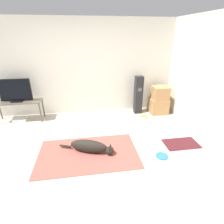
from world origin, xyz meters
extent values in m
plane|color=#BCB29E|center=(0.00, 0.00, 0.00)|extent=(12.00, 12.00, 0.00)
cube|color=beige|center=(0.00, 2.10, 1.27)|extent=(8.00, 0.06, 2.55)
cube|color=beige|center=(2.60, 0.00, 1.27)|extent=(0.06, 8.00, 2.55)
cube|color=#934C42|center=(0.06, 0.02, 0.01)|extent=(1.92, 1.16, 0.01)
ellipsoid|color=black|center=(0.08, 0.08, 0.14)|extent=(0.78, 0.47, 0.26)
sphere|color=black|center=(0.47, -0.07, 0.10)|extent=(0.17, 0.17, 0.17)
cone|color=black|center=(0.49, -0.03, 0.19)|extent=(0.05, 0.05, 0.07)
cone|color=black|center=(0.46, -0.12, 0.19)|extent=(0.05, 0.05, 0.07)
cylinder|color=black|center=(-0.39, 0.25, 0.07)|extent=(0.24, 0.12, 0.04)
cylinder|color=blue|center=(1.45, -0.28, 0.01)|extent=(0.23, 0.23, 0.02)
torus|color=blue|center=(1.45, -0.28, 0.02)|extent=(0.23, 0.23, 0.02)
cube|color=#A87A4C|center=(2.16, 1.69, 0.22)|extent=(0.49, 0.48, 0.43)
cube|color=#A87A4C|center=(2.16, 1.67, 0.61)|extent=(0.43, 0.42, 0.36)
cube|color=black|center=(1.56, 1.79, 0.54)|extent=(0.21, 0.21, 1.09)
cylinder|color=#4C4C51|center=(1.56, 1.68, 0.73)|extent=(0.12, 0.00, 0.12)
cube|color=brown|center=(-1.68, 1.75, 0.54)|extent=(1.18, 0.41, 0.02)
cylinder|color=brown|center=(-1.12, 1.57, 0.26)|extent=(0.04, 0.04, 0.53)
cylinder|color=brown|center=(-2.23, 1.93, 0.26)|extent=(0.04, 0.04, 0.53)
cylinder|color=brown|center=(-1.12, 1.93, 0.26)|extent=(0.04, 0.04, 0.53)
cube|color=black|center=(-1.68, 1.75, 0.56)|extent=(0.27, 0.20, 0.02)
cube|color=black|center=(-1.68, 1.76, 0.85)|extent=(0.77, 0.04, 0.56)
cube|color=black|center=(-1.68, 1.74, 0.85)|extent=(0.71, 0.01, 0.51)
sphere|color=#C6E033|center=(1.71, 1.38, 0.03)|extent=(0.07, 0.07, 0.07)
sphere|color=#C6E033|center=(1.60, 1.46, 0.03)|extent=(0.07, 0.07, 0.07)
sphere|color=#C6E033|center=(1.69, 1.49, 0.03)|extent=(0.07, 0.07, 0.07)
cube|color=white|center=(-1.71, 1.73, 0.04)|extent=(0.34, 0.23, 0.07)
cube|color=#47191E|center=(2.03, 0.06, 0.00)|extent=(0.74, 0.45, 0.01)
camera|label=1|loc=(0.10, -2.80, 2.15)|focal=28.00mm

